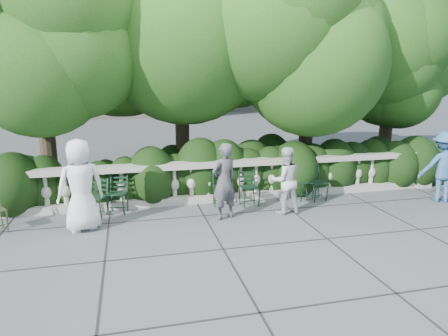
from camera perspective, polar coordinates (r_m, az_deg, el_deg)
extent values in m
plane|color=#4B4F53|center=(8.14, 1.68, -8.40)|extent=(90.00, 90.00, 0.00)
cube|color=#9E998E|center=(9.76, -1.11, -4.21)|extent=(12.00, 0.32, 0.18)
cube|color=#9E998E|center=(9.55, -1.13, 0.61)|extent=(12.00, 0.36, 0.14)
cube|color=#9E998E|center=(12.24, 26.32, -0.09)|extent=(0.44, 0.44, 1.00)
cylinder|color=#3F3023|center=(11.01, -23.90, 3.62)|extent=(0.40, 0.40, 2.80)
ellipsoid|color=#183E11|center=(10.50, -25.47, 15.61)|extent=(5.28, 5.28, 3.96)
cylinder|color=#3F3023|center=(11.49, -6.00, 6.48)|extent=(0.40, 0.40, 3.40)
ellipsoid|color=#183E11|center=(11.01, -5.95, 20.51)|extent=(6.24, 6.24, 4.68)
cylinder|color=#3F3023|center=(11.83, 11.63, 5.49)|extent=(0.40, 0.40, 3.00)
ellipsoid|color=#183E11|center=(11.38, 13.21, 17.37)|extent=(5.52, 5.52, 4.14)
cylinder|color=#3F3023|center=(13.81, 22.09, 4.98)|extent=(0.40, 0.40, 2.60)
ellipsoid|color=#183E11|center=(13.40, 23.86, 13.65)|extent=(4.80, 4.80, 3.60)
imported|color=white|center=(8.19, -19.81, -2.34)|extent=(1.03, 0.84, 1.82)
imported|color=#47474C|center=(8.38, 0.03, -1.92)|extent=(0.70, 0.60, 1.63)
imported|color=silver|center=(8.85, 8.69, -1.76)|extent=(0.74, 0.58, 1.48)
imported|color=#2F588F|center=(10.93, 28.83, 0.20)|extent=(1.25, 0.93, 1.73)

